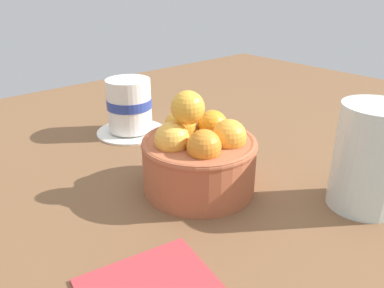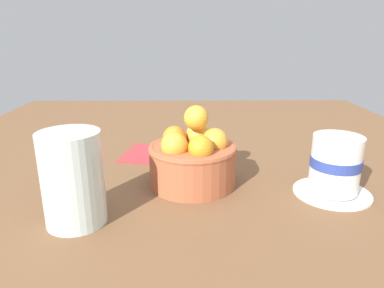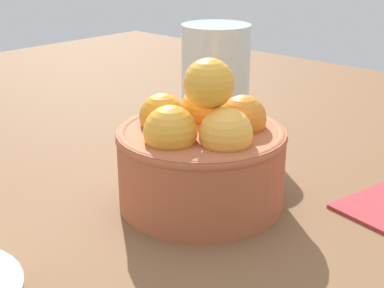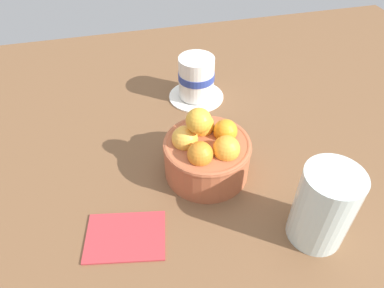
% 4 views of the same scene
% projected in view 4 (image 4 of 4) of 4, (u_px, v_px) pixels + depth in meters
% --- Properties ---
extents(ground_plane, '(1.40, 1.09, 0.04)m').
position_uv_depth(ground_plane, '(206.00, 180.00, 0.59)').
color(ground_plane, brown).
extents(terracotta_bowl, '(0.14, 0.14, 0.12)m').
position_uv_depth(terracotta_bowl, '(207.00, 152.00, 0.55)').
color(terracotta_bowl, '#AD5938').
rests_on(terracotta_bowl, ground_plane).
extents(coffee_cup, '(0.11, 0.11, 0.09)m').
position_uv_depth(coffee_cup, '(196.00, 79.00, 0.70)').
color(coffee_cup, white).
rests_on(coffee_cup, ground_plane).
extents(water_glass, '(0.08, 0.08, 0.12)m').
position_uv_depth(water_glass, '(324.00, 207.00, 0.45)').
color(water_glass, silver).
rests_on(water_glass, ground_plane).
extents(folded_napkin, '(0.12, 0.10, 0.01)m').
position_uv_depth(folded_napkin, '(125.00, 236.00, 0.48)').
color(folded_napkin, '#B23338').
rests_on(folded_napkin, ground_plane).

